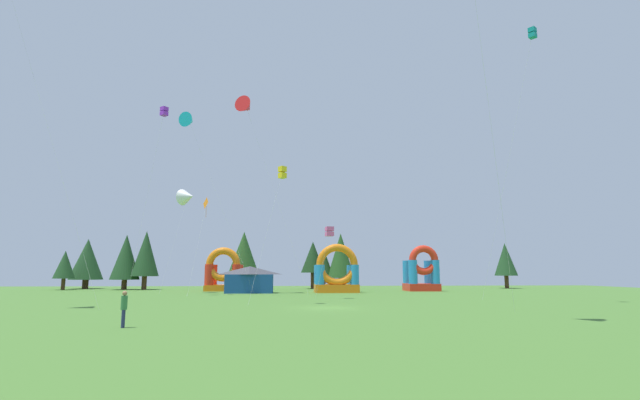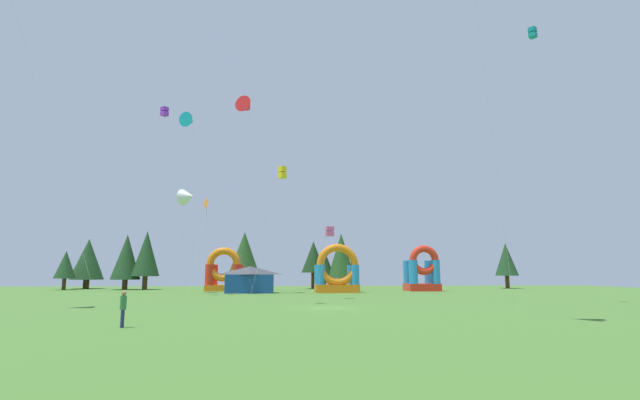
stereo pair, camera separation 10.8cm
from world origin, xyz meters
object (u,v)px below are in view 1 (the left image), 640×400
(kite_cyan_delta, at_px, (189,121))
(kite_orange_diamond, at_px, (207,204))
(kite_purple_box, at_px, (164,112))
(kite_red_delta, at_px, (246,107))
(kite_teal_box, at_px, (532,34))
(kite_pink_box, at_px, (329,231))
(festival_tent, at_px, (250,280))
(inflatable_blue_arch, at_px, (422,274))
(kite_yellow_box, at_px, (282,173))
(inflatable_yellow_castle, at_px, (224,275))
(inflatable_red_slide, at_px, (336,276))
(kite_white_delta, at_px, (188,197))
(person_left_edge, at_px, (124,306))

(kite_cyan_delta, bearing_deg, kite_orange_diamond, -56.84)
(kite_cyan_delta, bearing_deg, kite_purple_box, -99.93)
(kite_red_delta, bearing_deg, kite_cyan_delta, 163.70)
(kite_cyan_delta, height_order, kite_orange_diamond, kite_cyan_delta)
(kite_cyan_delta, height_order, kite_red_delta, kite_red_delta)
(kite_cyan_delta, distance_m, kite_teal_box, 45.24)
(kite_pink_box, height_order, festival_tent, kite_pink_box)
(kite_orange_diamond, xyz_separation_m, kite_purple_box, (-5.40, -1.96, 11.42))
(kite_cyan_delta, height_order, inflatable_blue_arch, kite_cyan_delta)
(kite_pink_box, distance_m, festival_tent, 17.87)
(kite_yellow_box, height_order, inflatable_blue_arch, kite_yellow_box)
(kite_red_delta, bearing_deg, kite_pink_box, -52.47)
(kite_cyan_delta, distance_m, inflatable_blue_arch, 40.69)
(kite_teal_box, height_order, kite_purple_box, kite_teal_box)
(inflatable_yellow_castle, bearing_deg, inflatable_red_slide, -22.65)
(kite_orange_diamond, xyz_separation_m, inflatable_blue_arch, (30.25, 9.56, -8.75))
(kite_white_delta, xyz_separation_m, kite_orange_diamond, (3.45, -4.76, -1.70))
(kite_white_delta, bearing_deg, kite_orange_diamond, -54.08)
(kite_red_delta, distance_m, inflatable_blue_arch, 35.25)
(kite_pink_box, distance_m, kite_cyan_delta, 30.00)
(person_left_edge, relative_size, inflatable_blue_arch, 0.27)
(kite_red_delta, distance_m, inflatable_red_slide, 26.62)
(kite_teal_box, distance_m, person_left_edge, 43.52)
(kite_yellow_box, relative_size, person_left_edge, 6.75)
(person_left_edge, height_order, festival_tent, festival_tent)
(kite_teal_box, bearing_deg, kite_red_delta, 142.92)
(kite_cyan_delta, bearing_deg, inflatable_blue_arch, 5.76)
(kite_teal_box, bearing_deg, inflatable_blue_arch, 97.29)
(inflatable_blue_arch, bearing_deg, kite_teal_box, -82.71)
(person_left_edge, height_order, inflatable_blue_arch, inflatable_blue_arch)
(kite_white_delta, distance_m, inflatable_blue_arch, 35.60)
(kite_purple_box, height_order, festival_tent, kite_purple_box)
(kite_purple_box, relative_size, inflatable_red_slide, 3.55)
(kite_cyan_delta, xyz_separation_m, kite_white_delta, (0.54, -1.35, -11.26))
(kite_cyan_delta, height_order, person_left_edge, kite_cyan_delta)
(kite_pink_box, bearing_deg, kite_purple_box, 158.52)
(kite_purple_box, relative_size, kite_red_delta, 0.86)
(kite_teal_box, distance_m, kite_orange_diamond, 41.25)
(inflatable_blue_arch, bearing_deg, kite_purple_box, -162.09)
(kite_white_delta, bearing_deg, inflatable_yellow_castle, 57.63)
(kite_purple_box, distance_m, inflatable_yellow_castle, 25.24)
(inflatable_red_slide, relative_size, festival_tent, 1.05)
(person_left_edge, distance_m, inflatable_blue_arch, 53.01)
(kite_orange_diamond, relative_size, inflatable_blue_arch, 1.78)
(kite_orange_diamond, bearing_deg, inflatable_blue_arch, 17.55)
(person_left_edge, xyz_separation_m, inflatable_yellow_castle, (-1.18, 46.92, 1.26))
(kite_teal_box, relative_size, kite_orange_diamond, 2.21)
(kite_purple_box, distance_m, kite_red_delta, 11.61)
(kite_pink_box, bearing_deg, inflatable_yellow_castle, 122.79)
(kite_teal_box, bearing_deg, kite_orange_diamond, 151.15)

